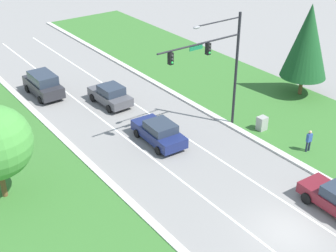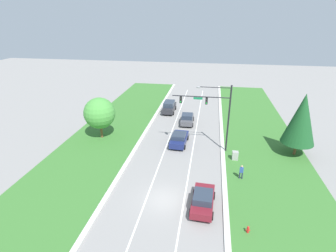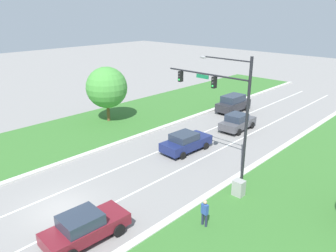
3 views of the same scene
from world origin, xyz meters
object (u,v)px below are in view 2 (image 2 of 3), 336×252
(graphite_sedan, at_px, (187,119))
(pedestrian, at_px, (241,172))
(fire_hydrant, at_px, (248,230))
(conifer_near_right_tree, at_px, (301,119))
(oak_near_left_tree, at_px, (100,113))
(traffic_signal_mast, at_px, (214,109))
(navy_sedan, at_px, (179,139))
(utility_cabinet, at_px, (235,156))
(charcoal_suv, at_px, (169,107))
(burgundy_sedan, at_px, (203,200))

(graphite_sedan, height_order, pedestrian, graphite_sedan)
(graphite_sedan, xyz_separation_m, fire_hydrant, (7.10, -22.44, -0.50))
(conifer_near_right_tree, relative_size, oak_near_left_tree, 1.35)
(traffic_signal_mast, distance_m, graphite_sedan, 10.62)
(conifer_near_right_tree, bearing_deg, fire_hydrant, -116.76)
(oak_near_left_tree, bearing_deg, traffic_signal_mast, -4.60)
(navy_sedan, distance_m, conifer_near_right_tree, 15.25)
(navy_sedan, bearing_deg, traffic_signal_mast, -11.20)
(pedestrian, height_order, oak_near_left_tree, oak_near_left_tree)
(utility_cabinet, xyz_separation_m, pedestrian, (0.34, -4.05, 0.37))
(navy_sedan, relative_size, oak_near_left_tree, 0.80)
(charcoal_suv, relative_size, utility_cabinet, 4.12)
(graphite_sedan, height_order, fire_hydrant, graphite_sedan)
(graphite_sedan, bearing_deg, oak_near_left_tree, -149.55)
(pedestrian, distance_m, oak_near_left_tree, 20.34)
(pedestrian, relative_size, oak_near_left_tree, 0.29)
(utility_cabinet, height_order, conifer_near_right_tree, conifer_near_right_tree)
(traffic_signal_mast, relative_size, graphite_sedan, 1.99)
(traffic_signal_mast, bearing_deg, utility_cabinet, -35.56)
(utility_cabinet, xyz_separation_m, oak_near_left_tree, (-18.40, 3.34, 3.18))
(oak_near_left_tree, bearing_deg, burgundy_sedan, -40.20)
(charcoal_suv, bearing_deg, burgundy_sedan, -74.27)
(navy_sedan, relative_size, conifer_near_right_tree, 0.59)
(graphite_sedan, xyz_separation_m, utility_cabinet, (6.86, -10.67, -0.28))
(fire_hydrant, height_order, oak_near_left_tree, oak_near_left_tree)
(navy_sedan, height_order, utility_cabinet, navy_sedan)
(fire_hydrant, bearing_deg, conifer_near_right_tree, 63.24)
(graphite_sedan, distance_m, oak_near_left_tree, 13.97)
(navy_sedan, height_order, conifer_near_right_tree, conifer_near_right_tree)
(traffic_signal_mast, relative_size, utility_cabinet, 7.63)
(fire_hydrant, bearing_deg, burgundy_sedan, 146.05)
(burgundy_sedan, height_order, pedestrian, pedestrian)
(utility_cabinet, height_order, oak_near_left_tree, oak_near_left_tree)
(conifer_near_right_tree, bearing_deg, graphite_sedan, 150.58)
(traffic_signal_mast, xyz_separation_m, utility_cabinet, (2.93, -2.09, -5.15))
(traffic_signal_mast, xyz_separation_m, conifer_near_right_tree, (10.41, 0.49, -0.87))
(charcoal_suv, height_order, utility_cabinet, charcoal_suv)
(traffic_signal_mast, bearing_deg, pedestrian, -62.00)
(utility_cabinet, xyz_separation_m, fire_hydrant, (0.24, -11.77, -0.23))
(utility_cabinet, relative_size, oak_near_left_tree, 0.19)
(pedestrian, bearing_deg, conifer_near_right_tree, -132.26)
(graphite_sedan, height_order, oak_near_left_tree, oak_near_left_tree)
(burgundy_sedan, xyz_separation_m, utility_cabinet, (3.48, 9.27, -0.26))
(utility_cabinet, relative_size, pedestrian, 0.68)
(burgundy_sedan, xyz_separation_m, charcoal_suv, (-7.15, 24.96, 0.20))
(conifer_near_right_tree, bearing_deg, oak_near_left_tree, 178.32)
(navy_sedan, bearing_deg, charcoal_suv, 107.77)
(conifer_near_right_tree, bearing_deg, charcoal_suv, 144.10)
(pedestrian, bearing_deg, burgundy_sedan, 58.67)
(graphite_sedan, bearing_deg, utility_cabinet, -59.23)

